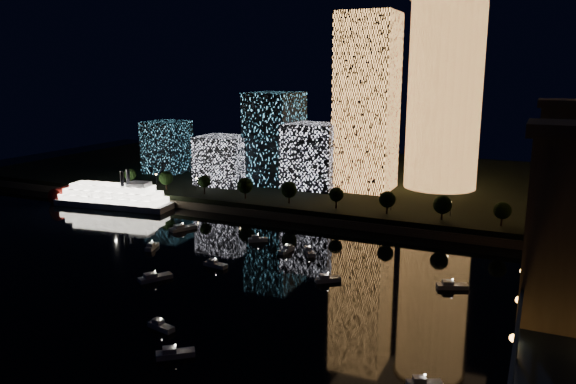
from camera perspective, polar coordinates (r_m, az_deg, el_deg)
name	(u,v)px	position (r m, az deg, el deg)	size (l,w,h in m)	color
ground	(250,312)	(138.93, -3.86, -12.12)	(520.00, 520.00, 0.00)	black
far_bank	(405,183)	(282.96, 11.79, 0.88)	(420.00, 160.00, 5.00)	black
seawall	(356,224)	(209.81, 6.90, -3.22)	(420.00, 6.00, 3.00)	#6B5E4C
tower_cylindrical	(445,94)	(260.07, 15.62, 9.58)	(34.00, 34.00, 83.66)	#FFA651
tower_rectangular	(367,103)	(249.88, 8.02, 8.95)	(23.99, 23.99, 76.33)	#FFA651
midrise_blocks	(253,147)	(266.48, -3.53, 4.56)	(104.94, 37.79, 42.20)	white
truss_bridge	(553,287)	(121.74, 25.31, -8.68)	(13.00, 266.00, 50.00)	navy
riverboat	(108,197)	(251.63, -17.80, -0.45)	(56.68, 18.15, 16.79)	silver
motorboats	(244,270)	(163.88, -4.46, -7.92)	(108.50, 86.44, 2.78)	silver
esplanade_trees	(298,191)	(222.06, 1.03, 0.13)	(165.82, 6.69, 8.85)	black
street_lamps	(286,190)	(230.90, -0.17, 0.24)	(132.70, 0.70, 5.65)	black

